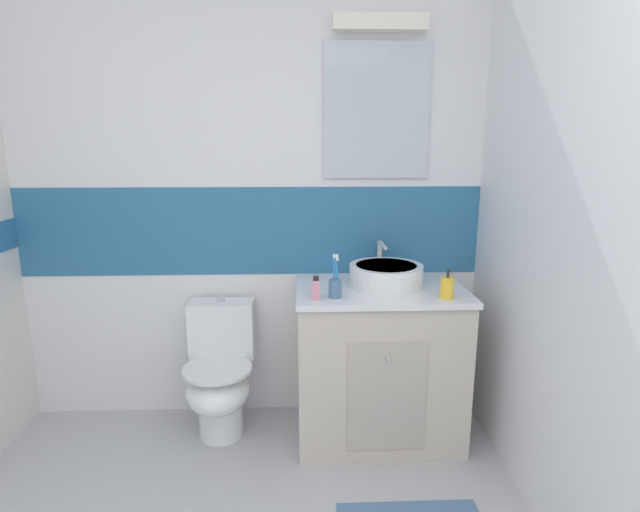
# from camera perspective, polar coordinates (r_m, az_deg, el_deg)

# --- Properties ---
(wall_back_tiled) EXTENTS (3.20, 0.20, 2.50)m
(wall_back_tiled) POSITION_cam_1_polar(r_m,az_deg,el_deg) (2.88, -7.66, 6.12)
(wall_back_tiled) COLOR white
(wall_back_tiled) RESTS_ON ground_plane
(wall_right_plain) EXTENTS (0.10, 3.48, 2.50)m
(wall_right_plain) POSITION_cam_1_polar(r_m,az_deg,el_deg) (1.95, 30.95, 0.92)
(wall_right_plain) COLOR white
(wall_right_plain) RESTS_ON ground_plane
(vanity_cabinet) EXTENTS (0.89, 0.60, 0.85)m
(vanity_cabinet) POSITION_cam_1_polar(r_m,az_deg,el_deg) (2.80, 6.65, -11.86)
(vanity_cabinet) COLOR beige
(vanity_cabinet) RESTS_ON ground_plane
(sink_basin) EXTENTS (0.39, 0.43, 0.21)m
(sink_basin) POSITION_cam_1_polar(r_m,az_deg,el_deg) (2.66, 7.53, -2.09)
(sink_basin) COLOR white
(sink_basin) RESTS_ON vanity_cabinet
(toilet) EXTENTS (0.37, 0.50, 0.74)m
(toilet) POSITION_cam_1_polar(r_m,az_deg,el_deg) (2.87, -11.35, -13.13)
(toilet) COLOR white
(toilet) RESTS_ON ground_plane
(toothbrush_cup) EXTENTS (0.06, 0.06, 0.21)m
(toothbrush_cup) POSITION_cam_1_polar(r_m,az_deg,el_deg) (2.44, 1.74, -3.49)
(toothbrush_cup) COLOR #4C7299
(toothbrush_cup) RESTS_ON vanity_cabinet
(soap_dispenser) EXTENTS (0.06, 0.06, 0.15)m
(soap_dispenser) POSITION_cam_1_polar(r_m,az_deg,el_deg) (2.51, 14.31, -3.48)
(soap_dispenser) COLOR yellow
(soap_dispenser) RESTS_ON vanity_cabinet
(perfume_flask_small) EXTENTS (0.04, 0.03, 0.12)m
(perfume_flask_small) POSITION_cam_1_polar(r_m,az_deg,el_deg) (2.41, -0.47, -3.73)
(perfume_flask_small) COLOR pink
(perfume_flask_small) RESTS_ON vanity_cabinet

